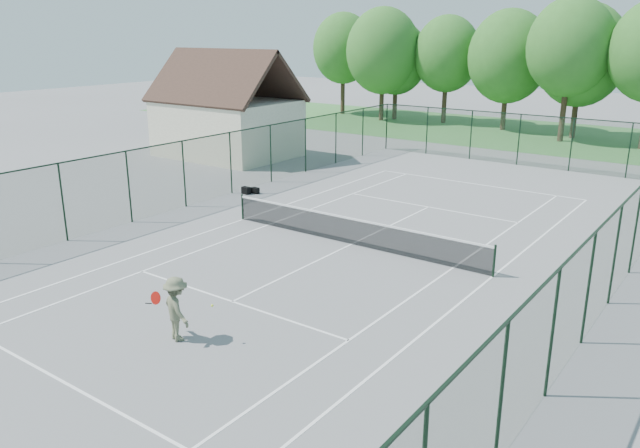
{
  "coord_description": "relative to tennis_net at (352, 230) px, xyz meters",
  "views": [
    {
      "loc": [
        12.02,
        -18.54,
        7.64
      ],
      "look_at": [
        0.0,
        -2.0,
        1.3
      ],
      "focal_mm": 35.0,
      "sensor_mm": 36.0,
      "label": 1
    }
  ],
  "objects": [
    {
      "name": "fence_enclosure",
      "position": [
        0.0,
        0.0,
        0.98
      ],
      "size": [
        18.05,
        36.05,
        3.02
      ],
      "color": "#1F3D25",
      "rests_on": "ground"
    },
    {
      "name": "grass_far",
      "position": [
        0.0,
        30.0,
        -0.57
      ],
      "size": [
        80.0,
        16.0,
        0.01
      ],
      "primitive_type": "cube",
      "color": "#41813C",
      "rests_on": "ground"
    },
    {
      "name": "sports_bag_a",
      "position": [
        -8.34,
        3.31,
        -0.4
      ],
      "size": [
        0.46,
        0.31,
        0.35
      ],
      "primitive_type": "cube",
      "rotation": [
        0.0,
        0.0,
        -0.11
      ],
      "color": "black",
      "rests_on": "ground"
    },
    {
      "name": "ground",
      "position": [
        0.0,
        0.0,
        -0.58
      ],
      "size": [
        140.0,
        140.0,
        0.0
      ],
      "primitive_type": "plane",
      "color": "gray",
      "rests_on": "ground"
    },
    {
      "name": "tennis_player",
      "position": [
        0.5,
        -8.93,
        0.28
      ],
      "size": [
        1.79,
        0.97,
        1.71
      ],
      "color": "#606448",
      "rests_on": "ground"
    },
    {
      "name": "sports_bag_b",
      "position": [
        -8.03,
        3.64,
        -0.43
      ],
      "size": [
        0.39,
        0.25,
        0.3
      ],
      "primitive_type": "cube",
      "rotation": [
        0.0,
        0.0,
        -0.04
      ],
      "color": "black",
      "rests_on": "ground"
    },
    {
      "name": "tree_line_far",
      "position": [
        0.0,
        30.0,
        5.42
      ],
      "size": [
        39.4,
        6.4,
        9.7
      ],
      "color": "#412C1F",
      "rests_on": "ground"
    },
    {
      "name": "utility_building",
      "position": [
        -16.0,
        10.0,
        2.54
      ],
      "size": [
        8.6,
        6.27,
        6.63
      ],
      "color": "#EEE6C4",
      "rests_on": "ground"
    },
    {
      "name": "court_lines",
      "position": [
        0.0,
        0.0,
        -0.57
      ],
      "size": [
        11.05,
        23.85,
        0.01
      ],
      "color": "white",
      "rests_on": "ground"
    },
    {
      "name": "tennis_net",
      "position": [
        0.0,
        0.0,
        0.0
      ],
      "size": [
        11.08,
        0.08,
        1.1
      ],
      "color": "black",
      "rests_on": "ground"
    }
  ]
}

